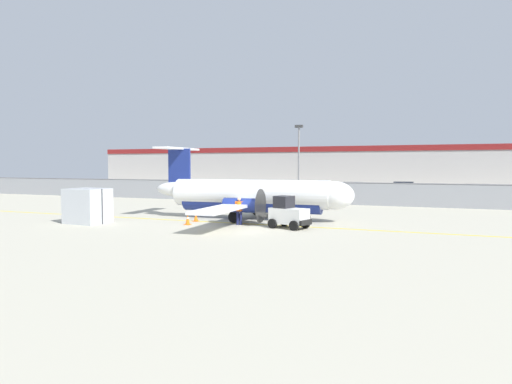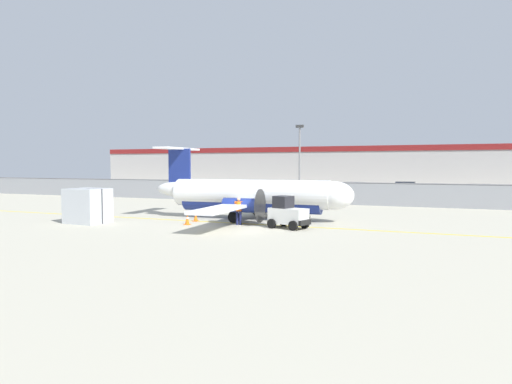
{
  "view_description": "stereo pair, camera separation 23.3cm",
  "coord_description": "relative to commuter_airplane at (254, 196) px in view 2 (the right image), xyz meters",
  "views": [
    {
      "loc": [
        10.93,
        -24.19,
        3.7
      ],
      "look_at": [
        -0.78,
        5.33,
        1.8
      ],
      "focal_mm": 32.0,
      "sensor_mm": 36.0,
      "label": 1
    },
    {
      "loc": [
        11.14,
        -24.1,
        3.7
      ],
      "look_at": [
        -0.78,
        5.33,
        1.8
      ],
      "focal_mm": 32.0,
      "sensor_mm": 36.0,
      "label": 2
    }
  ],
  "objects": [
    {
      "name": "ground_plane",
      "position": [
        0.53,
        -2.34,
        -1.6
      ],
      "size": [
        140.0,
        140.0,
        0.01
      ],
      "color": "#B2AD99"
    },
    {
      "name": "perimeter_fence",
      "position": [
        0.53,
        13.66,
        -0.49
      ],
      "size": [
        98.0,
        0.1,
        2.1
      ],
      "color": "gray",
      "rests_on": "ground"
    },
    {
      "name": "parking_lot_strip",
      "position": [
        0.53,
        25.16,
        -1.54
      ],
      "size": [
        98.0,
        17.0,
        0.12
      ],
      "color": "#38383A",
      "rests_on": "ground"
    },
    {
      "name": "background_building",
      "position": [
        0.53,
        43.64,
        1.66
      ],
      "size": [
        91.0,
        8.1,
        6.5
      ],
      "color": "#BCB7B2",
      "rests_on": "ground"
    },
    {
      "name": "commuter_airplane",
      "position": [
        0.0,
        0.0,
        0.0
      ],
      "size": [
        14.23,
        16.05,
        4.92
      ],
      "rotation": [
        0.0,
        0.0,
        0.04
      ],
      "color": "white",
      "rests_on": "ground"
    },
    {
      "name": "baggage_tug",
      "position": [
        3.46,
        -3.29,
        -0.75
      ],
      "size": [
        2.55,
        1.92,
        1.88
      ],
      "rotation": [
        0.0,
        0.0,
        -0.29
      ],
      "color": "silver",
      "rests_on": "ground"
    },
    {
      "name": "ground_crew_worker",
      "position": [
        0.2,
        -2.96,
        -0.65
      ],
      "size": [
        0.55,
        0.39,
        1.7
      ],
      "rotation": [
        0.0,
        0.0,
        4.89
      ],
      "color": "#191E4C",
      "rests_on": "ground"
    },
    {
      "name": "cargo_container",
      "position": [
        -9.07,
        -5.73,
        -0.5
      ],
      "size": [
        2.52,
        2.14,
        2.2
      ],
      "rotation": [
        0.0,
        0.0,
        -0.06
      ],
      "color": "#B7BCC1",
      "rests_on": "ground"
    },
    {
      "name": "traffic_cone_near_left",
      "position": [
        -3.14,
        -2.42,
        -1.29
      ],
      "size": [
        0.36,
        0.36,
        0.64
      ],
      "color": "orange",
      "rests_on": "ground"
    },
    {
      "name": "traffic_cone_near_right",
      "position": [
        -2.78,
        -4.1,
        -1.29
      ],
      "size": [
        0.36,
        0.36,
        0.64
      ],
      "color": "orange",
      "rests_on": "ground"
    },
    {
      "name": "parked_car_0",
      "position": [
        -13.77,
        21.52,
        -0.71
      ],
      "size": [
        4.31,
        2.24,
        1.58
      ],
      "rotation": [
        0.0,
        0.0,
        -0.07
      ],
      "color": "#19662D",
      "rests_on": "parking_lot_strip"
    },
    {
      "name": "parked_car_1",
      "position": [
        -9.45,
        27.77,
        -0.71
      ],
      "size": [
        4.26,
        2.11,
        1.58
      ],
      "rotation": [
        0.0,
        0.0,
        0.03
      ],
      "color": "navy",
      "rests_on": "parking_lot_strip"
    },
    {
      "name": "parked_car_2",
      "position": [
        -6.7,
        28.34,
        -0.71
      ],
      "size": [
        4.28,
        2.18,
        1.58
      ],
      "rotation": [
        0.0,
        0.0,
        3.19
      ],
      "color": "#B28C19",
      "rests_on": "parking_lot_strip"
    },
    {
      "name": "parked_car_3",
      "position": [
        -1.18,
        20.76,
        -0.71
      ],
      "size": [
        4.38,
        2.41,
        1.58
      ],
      "rotation": [
        0.0,
        0.0,
        3.27
      ],
      "color": "silver",
      "rests_on": "parking_lot_strip"
    },
    {
      "name": "parked_car_4",
      "position": [
        2.54,
        24.38,
        -0.71
      ],
      "size": [
        4.24,
        2.08,
        1.58
      ],
      "rotation": [
        0.0,
        0.0,
        -0.02
      ],
      "color": "navy",
      "rests_on": "parking_lot_strip"
    },
    {
      "name": "parked_car_5",
      "position": [
        7.72,
        28.43,
        -0.71
      ],
      "size": [
        4.22,
        2.04,
        1.58
      ],
      "rotation": [
        0.0,
        0.0,
        3.13
      ],
      "color": "slate",
      "rests_on": "parking_lot_strip"
    },
    {
      "name": "parked_car_6",
      "position": [
        11.68,
        22.55,
        -0.71
      ],
      "size": [
        4.24,
        2.08,
        1.58
      ],
      "rotation": [
        0.0,
        0.0,
        -0.02
      ],
      "color": "black",
      "rests_on": "parking_lot_strip"
    },
    {
      "name": "parked_car_7",
      "position": [
        15.41,
        24.22,
        -0.71
      ],
      "size": [
        4.37,
        2.39,
        1.58
      ],
      "rotation": [
        0.0,
        0.0,
        3.26
      ],
      "color": "black",
      "rests_on": "parking_lot_strip"
    },
    {
      "name": "apron_light_pole",
      "position": [
        -0.13,
        11.15,
        2.7
      ],
      "size": [
        0.7,
        0.3,
        7.27
      ],
      "color": "slate",
      "rests_on": "ground"
    }
  ]
}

